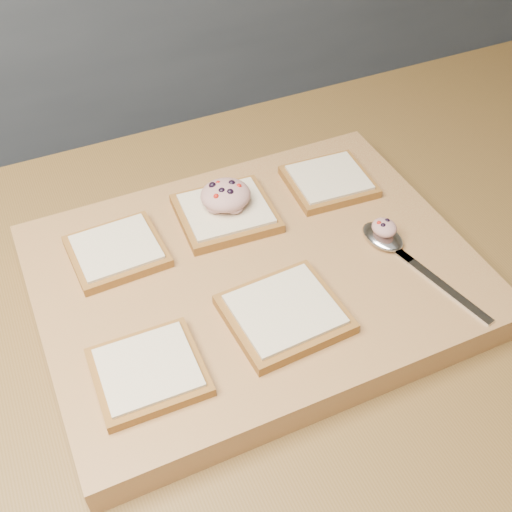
{
  "coord_description": "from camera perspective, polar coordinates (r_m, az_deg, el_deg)",
  "views": [
    {
      "loc": [
        -0.07,
        -0.47,
        1.5
      ],
      "look_at": [
        0.16,
        0.01,
        0.96
      ],
      "focal_mm": 45.0,
      "sensor_mm": 36.0,
      "label": 1
    }
  ],
  "objects": [
    {
      "name": "tuna_salad_dollop",
      "position": [
        0.82,
        -2.73,
        5.46
      ],
      "size": [
        0.06,
        0.06,
        0.03
      ],
      "color": "tan",
      "rests_on": "bread_far_center"
    },
    {
      "name": "bread_far_left",
      "position": [
        0.79,
        -12.28,
        0.46
      ],
      "size": [
        0.11,
        0.1,
        0.02
      ],
      "color": "brown",
      "rests_on": "cutting_board"
    },
    {
      "name": "island_counter",
      "position": [
        1.15,
        -7.3,
        -20.98
      ],
      "size": [
        2.0,
        0.8,
        0.9
      ],
      "color": "slate",
      "rests_on": "ground"
    },
    {
      "name": "back_counter",
      "position": [
        2.16,
        -20.37,
        14.07
      ],
      "size": [
        3.6,
        0.62,
        0.94
      ],
      "color": "slate",
      "rests_on": "ground"
    },
    {
      "name": "spoon",
      "position": [
        0.81,
        11.9,
        1.11
      ],
      "size": [
        0.07,
        0.2,
        0.01
      ],
      "color": "silver",
      "rests_on": "cutting_board"
    },
    {
      "name": "bread_far_center",
      "position": [
        0.83,
        -2.7,
        3.88
      ],
      "size": [
        0.13,
        0.12,
        0.02
      ],
      "color": "brown",
      "rests_on": "cutting_board"
    },
    {
      "name": "bread_near_center",
      "position": [
        0.71,
        2.54,
        -5.11
      ],
      "size": [
        0.13,
        0.12,
        0.02
      ],
      "color": "brown",
      "rests_on": "cutting_board"
    },
    {
      "name": "cutting_board",
      "position": [
        0.78,
        0.0,
        -1.99
      ],
      "size": [
        0.51,
        0.39,
        0.04
      ],
      "primitive_type": "cube",
      "color": "#A27D45",
      "rests_on": "island_counter"
    },
    {
      "name": "bread_near_left",
      "position": [
        0.67,
        -9.54,
        -10.07
      ],
      "size": [
        0.11,
        0.1,
        0.02
      ],
      "color": "brown",
      "rests_on": "cutting_board"
    },
    {
      "name": "bread_far_right",
      "position": [
        0.88,
        6.49,
        6.65
      ],
      "size": [
        0.12,
        0.11,
        0.02
      ],
      "color": "brown",
      "rests_on": "cutting_board"
    },
    {
      "name": "spoon_salad",
      "position": [
        0.8,
        11.33,
        2.52
      ],
      "size": [
        0.03,
        0.03,
        0.02
      ],
      "color": "tan",
      "rests_on": "spoon"
    }
  ]
}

